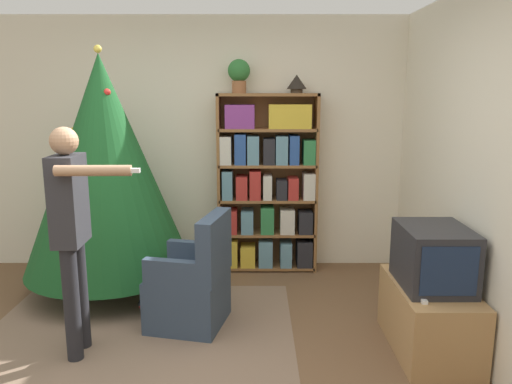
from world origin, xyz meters
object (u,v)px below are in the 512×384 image
television (434,257)px  bookshelf (267,185)px  potted_plant (239,73)px  armchair (193,287)px  christmas_tree (105,165)px  table_lamp (297,83)px  standing_person (72,224)px

television → bookshelf: bearing=124.0°
bookshelf → potted_plant: 1.15m
bookshelf → armchair: (-0.62, -1.29, -0.58)m
christmas_tree → armchair: christmas_tree is taller
bookshelf → table_lamp: table_lamp is taller
christmas_tree → standing_person: bearing=-84.8°
television → table_lamp: table_lamp is taller
television → standing_person: bearing=-178.9°
television → armchair: size_ratio=0.64×
bookshelf → table_lamp: size_ratio=9.15×
christmas_tree → standing_person: 1.19m
armchair → table_lamp: 2.26m
bookshelf → table_lamp: bearing=1.6°
armchair → standing_person: bearing=-47.1°
television → armchair: 1.84m
armchair → christmas_tree: bearing=-117.2°
television → christmas_tree: bearing=157.0°
christmas_tree → standing_person: (0.11, -1.16, -0.23)m
television → standing_person: (-2.52, -0.05, 0.25)m
television → table_lamp: size_ratio=2.95×
potted_plant → table_lamp: potted_plant is taller
television → standing_person: 2.53m
armchair → table_lamp: (0.91, 1.30, 1.61)m
armchair → table_lamp: bearing=157.7°
bookshelf → standing_person: bearing=-128.4°
standing_person → table_lamp: size_ratio=8.12×
standing_person → television: bearing=89.9°
bookshelf → standing_person: bookshelf is taller
bookshelf → television: size_ratio=3.10×
potted_plant → bookshelf: bearing=-1.6°
armchair → standing_person: 1.09m
bookshelf → christmas_tree: bearing=-158.9°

